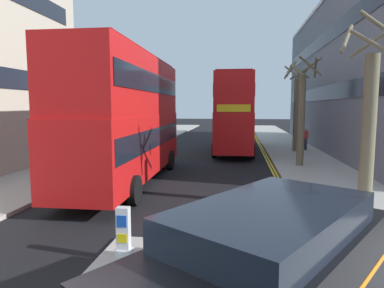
{
  "coord_description": "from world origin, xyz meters",
  "views": [
    {
      "loc": [
        2.49,
        -3.17,
        3.4
      ],
      "look_at": [
        0.5,
        11.0,
        1.8
      ],
      "focal_mm": 31.54,
      "sensor_mm": 36.0,
      "label": 1
    }
  ],
  "objects_px": {
    "double_decker_bus_oncoming": "(234,111)",
    "keep_left_bollard": "(123,234)",
    "double_decker_bus_away": "(128,115)",
    "taxi_minivan": "(262,286)",
    "pedestrian_far": "(306,139)"
  },
  "relations": [
    {
      "from": "keep_left_bollard",
      "to": "taxi_minivan",
      "type": "relative_size",
      "value": 0.22
    },
    {
      "from": "double_decker_bus_oncoming",
      "to": "keep_left_bollard",
      "type": "bearing_deg",
      "value": -96.32
    },
    {
      "from": "keep_left_bollard",
      "to": "taxi_minivan",
      "type": "bearing_deg",
      "value": -43.02
    },
    {
      "from": "keep_left_bollard",
      "to": "double_decker_bus_oncoming",
      "type": "height_order",
      "value": "double_decker_bus_oncoming"
    },
    {
      "from": "double_decker_bus_away",
      "to": "double_decker_bus_oncoming",
      "type": "distance_m",
      "value": 12.1
    },
    {
      "from": "double_decker_bus_away",
      "to": "pedestrian_far",
      "type": "height_order",
      "value": "double_decker_bus_away"
    },
    {
      "from": "double_decker_bus_away",
      "to": "double_decker_bus_oncoming",
      "type": "bearing_deg",
      "value": 68.42
    },
    {
      "from": "keep_left_bollard",
      "to": "double_decker_bus_oncoming",
      "type": "xyz_separation_m",
      "value": [
        2.07,
        18.71,
        2.42
      ]
    },
    {
      "from": "taxi_minivan",
      "to": "pedestrian_far",
      "type": "relative_size",
      "value": 3.11
    },
    {
      "from": "double_decker_bus_oncoming",
      "to": "taxi_minivan",
      "type": "relative_size",
      "value": 2.15
    },
    {
      "from": "double_decker_bus_oncoming",
      "to": "taxi_minivan",
      "type": "bearing_deg",
      "value": -88.01
    },
    {
      "from": "double_decker_bus_away",
      "to": "pedestrian_far",
      "type": "xyz_separation_m",
      "value": [
        9.83,
        11.79,
        -2.04
      ]
    },
    {
      "from": "keep_left_bollard",
      "to": "double_decker_bus_away",
      "type": "distance_m",
      "value": 8.19
    },
    {
      "from": "double_decker_bus_oncoming",
      "to": "pedestrian_far",
      "type": "xyz_separation_m",
      "value": [
        5.38,
        0.54,
        -2.04
      ]
    },
    {
      "from": "keep_left_bollard",
      "to": "double_decker_bus_oncoming",
      "type": "relative_size",
      "value": 0.1
    }
  ]
}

